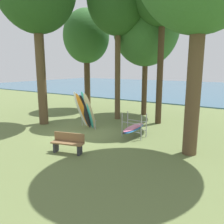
# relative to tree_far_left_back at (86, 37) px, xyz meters

# --- Properties ---
(ground_plane) EXTENTS (80.00, 80.00, 0.00)m
(ground_plane) POSITION_rel_tree_far_left_back_xyz_m (4.38, -6.13, -6.00)
(ground_plane) COLOR olive
(lake_water) EXTENTS (80.00, 36.00, 0.10)m
(lake_water) POSITION_rel_tree_far_left_back_xyz_m (4.38, 24.01, -5.95)
(lake_water) COLOR #38607A
(lake_water) RESTS_ON ground
(tree_far_left_back) EXTENTS (3.80, 3.80, 8.25)m
(tree_far_left_back) POSITION_rel_tree_far_left_back_xyz_m (0.00, 0.00, 0.00)
(tree_far_left_back) COLOR #4C3823
(tree_far_left_back) RESTS_ON ground
(tree_deep_back) EXTENTS (4.71, 4.71, 9.04)m
(tree_deep_back) POSITION_rel_tree_far_left_back_xyz_m (5.24, 0.28, 0.31)
(tree_deep_back) COLOR #4C3823
(tree_deep_back) RESTS_ON ground
(leaning_board_pile) EXTENTS (1.39, 1.03, 2.26)m
(leaning_board_pile) POSITION_rel_tree_far_left_back_xyz_m (4.07, -5.26, -4.92)
(leaning_board_pile) COLOR white
(leaning_board_pile) RESTS_ON ground
(board_storage_rack) EXTENTS (1.15, 2.12, 1.25)m
(board_storage_rack) POSITION_rel_tree_far_left_back_xyz_m (7.17, -5.09, -5.53)
(board_storage_rack) COLOR #9EA0A5
(board_storage_rack) RESTS_ON ground
(park_bench) EXTENTS (1.46, 0.76, 0.85)m
(park_bench) POSITION_rel_tree_far_left_back_xyz_m (5.88, -8.60, -5.54)
(park_bench) COLOR #2D2D33
(park_bench) RESTS_ON ground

